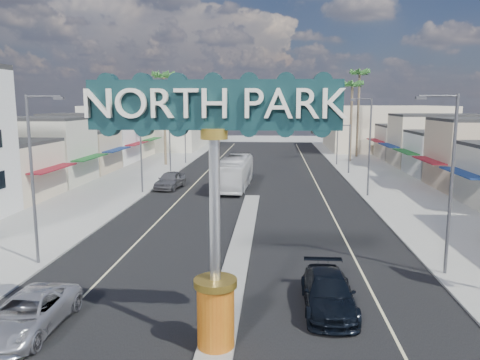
% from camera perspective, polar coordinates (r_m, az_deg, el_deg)
% --- Properties ---
extents(ground, '(160.00, 160.00, 0.00)m').
position_cam_1_polar(ground, '(44.03, 1.59, -1.83)').
color(ground, gray).
rests_on(ground, ground).
extents(road, '(20.00, 120.00, 0.01)m').
position_cam_1_polar(road, '(44.02, 1.59, -1.83)').
color(road, black).
rests_on(road, ground).
extents(median_island, '(1.30, 30.00, 0.16)m').
position_cam_1_polar(median_island, '(28.51, 0.08, -7.94)').
color(median_island, gray).
rests_on(median_island, ground).
extents(sidewalk_left, '(8.00, 120.00, 0.12)m').
position_cam_1_polar(sidewalk_left, '(46.78, -15.81, -1.45)').
color(sidewalk_left, gray).
rests_on(sidewalk_left, ground).
extents(sidewalk_right, '(8.00, 120.00, 0.12)m').
position_cam_1_polar(sidewalk_right, '(45.59, 19.46, -1.91)').
color(sidewalk_right, gray).
rests_on(sidewalk_right, ground).
extents(storefront_row_left, '(12.00, 42.00, 6.00)m').
position_cam_1_polar(storefront_row_left, '(62.10, -20.55, 3.66)').
color(storefront_row_left, beige).
rests_on(storefront_row_left, ground).
extents(storefront_row_right, '(12.00, 42.00, 6.00)m').
position_cam_1_polar(storefront_row_right, '(60.56, 25.59, 3.20)').
color(storefront_row_right, '#B7B29E').
rests_on(storefront_row_right, ground).
extents(backdrop_far_left, '(20.00, 20.00, 8.00)m').
position_cam_1_polar(backdrop_far_left, '(91.45, -11.04, 6.37)').
color(backdrop_far_left, '#B7B29E').
rests_on(backdrop_far_left, ground).
extents(backdrop_far_right, '(20.00, 20.00, 8.00)m').
position_cam_1_polar(backdrop_far_right, '(90.50, 17.11, 6.10)').
color(backdrop_far_right, beige).
rests_on(backdrop_far_right, ground).
extents(gateway_sign, '(8.20, 1.50, 9.15)m').
position_cam_1_polar(gateway_sign, '(15.47, -3.13, -0.49)').
color(gateway_sign, '#B7460E').
rests_on(gateway_sign, median_island).
extents(traffic_signal_left, '(5.09, 0.45, 6.00)m').
position_cam_1_polar(traffic_signal_left, '(58.37, -6.82, 5.11)').
color(traffic_signal_left, '#47474C').
rests_on(traffic_signal_left, ground).
extents(traffic_signal_right, '(5.09, 0.45, 6.00)m').
position_cam_1_polar(traffic_signal_right, '(57.75, 11.44, 4.95)').
color(traffic_signal_right, '#47474C').
rests_on(traffic_signal_right, ground).
extents(streetlight_l_near, '(2.03, 0.22, 9.00)m').
position_cam_1_polar(streetlight_l_near, '(26.48, -23.74, 0.98)').
color(streetlight_l_near, '#47474C').
rests_on(streetlight_l_near, ground).
extents(streetlight_l_mid, '(2.03, 0.22, 9.00)m').
position_cam_1_polar(streetlight_l_mid, '(45.02, -11.81, 4.74)').
color(streetlight_l_mid, '#47474C').
rests_on(streetlight_l_mid, ground).
extents(streetlight_l_far, '(2.03, 0.22, 9.00)m').
position_cam_1_polar(streetlight_l_far, '(66.40, -6.58, 6.32)').
color(streetlight_l_far, '#47474C').
rests_on(streetlight_l_far, ground).
extents(streetlight_r_near, '(2.03, 0.22, 9.00)m').
position_cam_1_polar(streetlight_r_near, '(24.89, 24.07, 0.46)').
color(streetlight_r_near, '#47474C').
rests_on(streetlight_r_near, ground).
extents(streetlight_r_mid, '(2.03, 0.22, 9.00)m').
position_cam_1_polar(streetlight_r_mid, '(44.10, 15.33, 4.51)').
color(streetlight_r_mid, '#47474C').
rests_on(streetlight_r_mid, ground).
extents(streetlight_r_far, '(2.03, 0.22, 9.00)m').
position_cam_1_polar(streetlight_r_far, '(65.78, 11.69, 6.16)').
color(streetlight_r_far, '#47474C').
rests_on(streetlight_r_far, ground).
extents(palm_left_far, '(2.60, 2.60, 13.10)m').
position_cam_1_polar(palm_left_far, '(64.95, -9.30, 11.87)').
color(palm_left_far, brown).
rests_on(palm_left_far, ground).
extents(palm_right_mid, '(2.60, 2.60, 12.10)m').
position_cam_1_polar(palm_right_mid, '(70.04, 13.54, 10.81)').
color(palm_right_mid, brown).
rests_on(palm_right_mid, ground).
extents(palm_right_far, '(2.60, 2.60, 14.10)m').
position_cam_1_polar(palm_right_far, '(76.35, 14.37, 11.98)').
color(palm_right_far, brown).
rests_on(palm_right_far, ground).
extents(suv_left, '(2.45, 5.18, 1.43)m').
position_cam_1_polar(suv_left, '(20.03, -24.45, -14.61)').
color(suv_left, silver).
rests_on(suv_left, ground).
extents(suv_right, '(2.09, 5.13, 1.49)m').
position_cam_1_polar(suv_right, '(20.43, 10.71, -13.33)').
color(suv_right, black).
rests_on(suv_right, ground).
extents(car_parked_left, '(2.67, 5.33, 1.74)m').
position_cam_1_polar(car_parked_left, '(47.67, -8.50, -0.00)').
color(car_parked_left, slate).
rests_on(car_parked_left, ground).
extents(city_bus, '(3.12, 11.30, 3.12)m').
position_cam_1_polar(city_bus, '(47.45, -0.61, 0.90)').
color(city_bus, silver).
rests_on(city_bus, ground).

